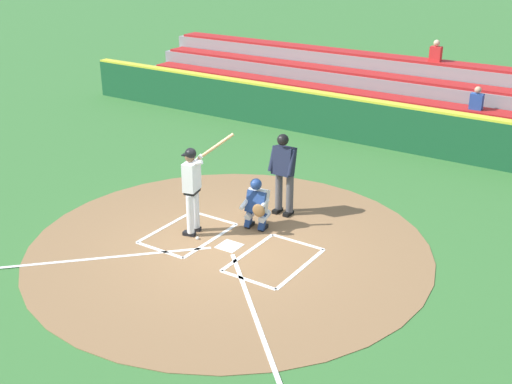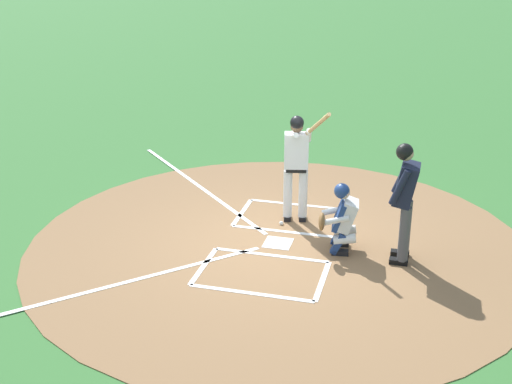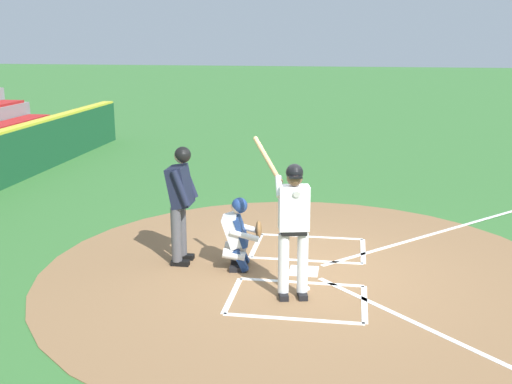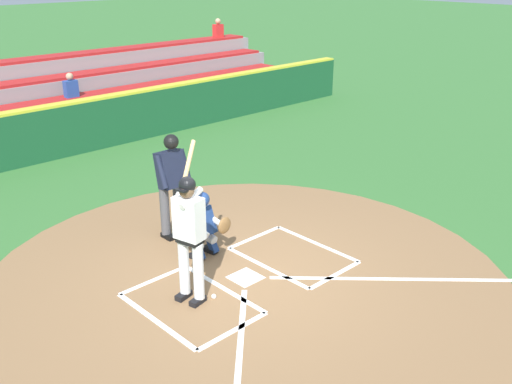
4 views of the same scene
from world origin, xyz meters
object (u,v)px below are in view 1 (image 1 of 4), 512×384
(batter, at_px, (192,184))
(baseball, at_px, (197,238))
(catcher, at_px, (257,203))
(plate_umpire, at_px, (284,168))

(batter, distance_m, baseball, 1.11)
(catcher, bearing_deg, plate_umpire, -95.16)
(plate_umpire, distance_m, baseball, 2.42)
(plate_umpire, bearing_deg, baseball, 68.50)
(plate_umpire, xyz_separation_m, baseball, (0.80, 2.04, -1.04))
(batter, xyz_separation_m, plate_umpire, (-1.04, -1.84, -0.02))
(catcher, distance_m, baseball, 1.44)
(catcher, relative_size, plate_umpire, 0.61)
(batter, bearing_deg, catcher, -136.18)
(baseball, bearing_deg, plate_umpire, -111.50)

